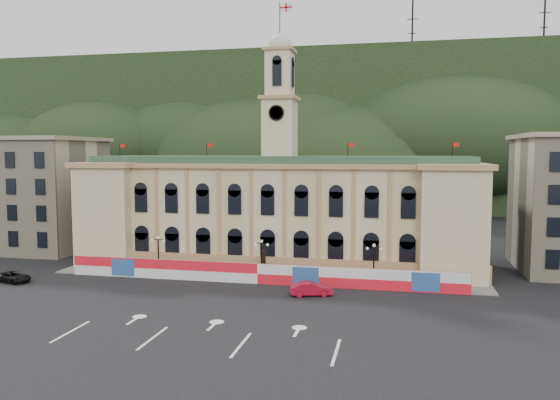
% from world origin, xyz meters
% --- Properties ---
extents(ground, '(260.00, 260.00, 0.00)m').
position_xyz_m(ground, '(0.00, 0.00, 0.00)').
color(ground, black).
rests_on(ground, ground).
extents(lane_markings, '(26.00, 10.00, 0.02)m').
position_xyz_m(lane_markings, '(0.00, -5.00, 0.00)').
color(lane_markings, white).
rests_on(lane_markings, ground).
extents(hill_ridge, '(230.00, 80.00, 64.00)m').
position_xyz_m(hill_ridge, '(0.03, 121.99, 19.48)').
color(hill_ridge, black).
rests_on(hill_ridge, ground).
extents(city_hall, '(56.20, 17.60, 37.10)m').
position_xyz_m(city_hall, '(0.00, 27.63, 7.85)').
color(city_hall, beige).
rests_on(city_hall, ground).
extents(side_building_left, '(21.00, 17.00, 18.60)m').
position_xyz_m(side_building_left, '(-43.00, 30.93, 9.33)').
color(side_building_left, '#C0B294').
rests_on(side_building_left, ground).
extents(hoarding_fence, '(50.00, 0.44, 2.50)m').
position_xyz_m(hoarding_fence, '(0.06, 15.07, 1.25)').
color(hoarding_fence, red).
rests_on(hoarding_fence, ground).
extents(pavement, '(56.00, 5.50, 0.16)m').
position_xyz_m(pavement, '(0.00, 17.75, 0.08)').
color(pavement, slate).
rests_on(pavement, ground).
extents(statue, '(1.40, 1.40, 3.72)m').
position_xyz_m(statue, '(0.00, 18.00, 1.19)').
color(statue, '#595651').
rests_on(statue, ground).
extents(lamp_left, '(1.96, 0.44, 5.15)m').
position_xyz_m(lamp_left, '(-14.00, 17.00, 3.07)').
color(lamp_left, black).
rests_on(lamp_left, ground).
extents(lamp_center, '(1.96, 0.44, 5.15)m').
position_xyz_m(lamp_center, '(0.00, 17.00, 3.07)').
color(lamp_center, black).
rests_on(lamp_center, ground).
extents(lamp_right, '(1.96, 0.44, 5.15)m').
position_xyz_m(lamp_right, '(14.00, 17.00, 3.07)').
color(lamp_right, black).
rests_on(lamp_right, ground).
extents(red_sedan, '(4.44, 5.75, 1.57)m').
position_xyz_m(red_sedan, '(7.31, 10.86, 0.79)').
color(red_sedan, '#A60B23').
rests_on(red_sedan, ground).
extents(black_suv, '(4.23, 5.71, 1.33)m').
position_xyz_m(black_suv, '(-30.00, 9.34, 0.66)').
color(black_suv, black).
rests_on(black_suv, ground).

